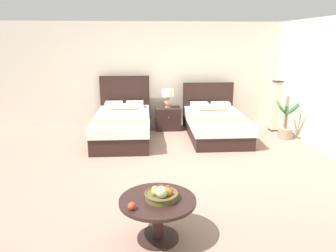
# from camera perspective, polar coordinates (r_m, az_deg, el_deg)

# --- Properties ---
(ground_plane) EXTENTS (9.44, 9.65, 0.02)m
(ground_plane) POSITION_cam_1_polar(r_m,az_deg,el_deg) (5.49, 1.78, -7.54)
(ground_plane) COLOR gray
(wall_back) EXTENTS (9.44, 0.12, 2.51)m
(wall_back) POSITION_cam_1_polar(r_m,az_deg,el_deg) (8.13, -0.48, 9.12)
(wall_back) COLOR silver
(wall_back) RESTS_ON ground
(bed_near_window) EXTENTS (1.20, 2.24, 1.25)m
(bed_near_window) POSITION_cam_1_polar(r_m,az_deg,el_deg) (7.07, -8.00, 0.22)
(bed_near_window) COLOR #301D1A
(bed_near_window) RESTS_ON ground
(bed_near_corner) EXTENTS (1.25, 2.06, 1.08)m
(bed_near_corner) POSITION_cam_1_polar(r_m,az_deg,el_deg) (7.23, 8.32, 0.39)
(bed_near_corner) COLOR #301D1A
(bed_near_corner) RESTS_ON ground
(nightstand) EXTENTS (0.59, 0.49, 0.53)m
(nightstand) POSITION_cam_1_polar(r_m,az_deg,el_deg) (7.74, 0.01, 1.36)
(nightstand) COLOR #301D1A
(nightstand) RESTS_ON ground
(table_lamp) EXTENTS (0.29, 0.29, 0.43)m
(table_lamp) POSITION_cam_1_polar(r_m,az_deg,el_deg) (7.65, 0.00, 5.32)
(table_lamp) COLOR tan
(table_lamp) RESTS_ON nightstand
(coffee_table) EXTENTS (0.82, 0.82, 0.47)m
(coffee_table) POSITION_cam_1_polar(r_m,az_deg,el_deg) (3.55, -1.84, -14.56)
(coffee_table) COLOR #301D1A
(coffee_table) RESTS_ON ground
(fruit_bowl) EXTENTS (0.36, 0.36, 0.18)m
(fruit_bowl) POSITION_cam_1_polar(r_m,az_deg,el_deg) (3.45, -1.16, -11.96)
(fruit_bowl) COLOR brown
(fruit_bowl) RESTS_ON coffee_table
(loose_apple) EXTENTS (0.08, 0.08, 0.08)m
(loose_apple) POSITION_cam_1_polar(r_m,az_deg,el_deg) (3.29, -6.41, -13.87)
(loose_apple) COLOR #C03F22
(loose_apple) RESTS_ON coffee_table
(floor_lamp_corner) EXTENTS (0.20, 0.20, 1.18)m
(floor_lamp_corner) POSITION_cam_1_polar(r_m,az_deg,el_deg) (7.96, 18.50, 3.34)
(floor_lamp_corner) COLOR #3A221B
(floor_lamp_corner) RESTS_ON ground
(potted_palm) EXTENTS (0.51, 0.61, 0.82)m
(potted_palm) POSITION_cam_1_polar(r_m,az_deg,el_deg) (7.45, 20.05, -0.09)
(potted_palm) COLOR tan
(potted_palm) RESTS_ON ground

